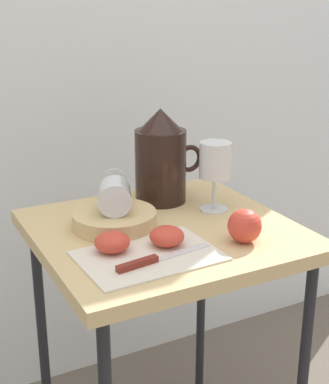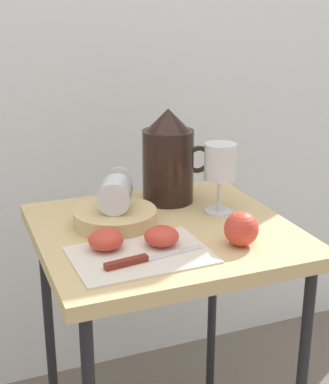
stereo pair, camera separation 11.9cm
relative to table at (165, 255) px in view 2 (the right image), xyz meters
The scene contains 11 objects.
curtain_drape 0.62m from the table, 90.00° to the left, with size 2.40×0.03×1.90m, color white.
table is the anchor object (origin of this frame).
linen_napkin 0.16m from the table, 129.31° to the right, with size 0.26×0.18×0.00m, color silver.
basket_tray 0.14m from the table, 151.50° to the left, with size 0.18×0.18×0.04m, color tan.
pitcher 0.23m from the table, 65.46° to the left, with size 0.17×0.12×0.22m.
wine_glass_upright 0.23m from the table, 14.81° to the left, with size 0.07×0.07×0.16m.
wine_glass_tipped_near 0.17m from the table, 148.68° to the left, with size 0.11×0.16×0.07m.
apple_half_left 0.19m from the table, 155.32° to the right, with size 0.07×0.07×0.04m, color #CC3D2D.
apple_half_right 0.13m from the table, 114.70° to the right, with size 0.07×0.07×0.04m, color #CC3D2D.
apple_whole 0.20m from the table, 52.57° to the right, with size 0.07×0.07×0.07m, color #CC3D2D.
knife 0.19m from the table, 125.42° to the right, with size 0.21×0.05×0.01m.
Camera 2 is at (-0.41, -1.05, 1.14)m, focal length 53.21 mm.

